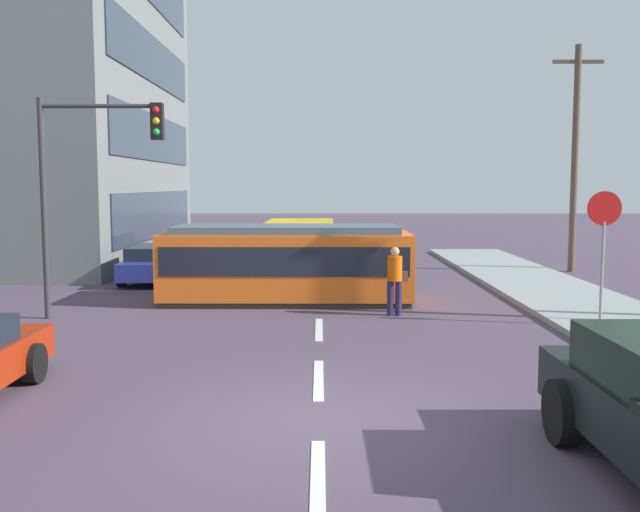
{
  "coord_description": "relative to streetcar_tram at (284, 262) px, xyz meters",
  "views": [
    {
      "loc": [
        0.02,
        -9.23,
        3.15
      ],
      "look_at": [
        0.08,
        7.77,
        1.44
      ],
      "focal_mm": 39.65,
      "sensor_mm": 36.0,
      "label": 1
    }
  ],
  "objects": [
    {
      "name": "streetcar_tram",
      "position": [
        0.0,
        0.0,
        0.0
      ],
      "size": [
        6.66,
        2.59,
        2.07
      ],
      "color": "orange",
      "rests_on": "ground"
    },
    {
      "name": "parked_sedan_mid",
      "position": [
        -4.34,
        3.96,
        -0.45
      ],
      "size": [
        2.19,
        4.26,
        1.19
      ],
      "color": "navy",
      "rests_on": "ground"
    },
    {
      "name": "pedestrian_crossing",
      "position": [
        2.71,
        -2.07,
        -0.13
      ],
      "size": [
        0.51,
        0.36,
        1.67
      ],
      "color": "#261F47",
      "rests_on": "ground"
    },
    {
      "name": "stop_sign",
      "position": [
        7.21,
        -3.34,
        1.12
      ],
      "size": [
        0.76,
        0.07,
        2.88
      ],
      "color": "gray",
      "rests_on": "sidewalk_curb_right"
    },
    {
      "name": "traffic_light_mast",
      "position": [
        -4.43,
        -2.48,
        2.55
      ],
      "size": [
        2.91,
        0.33,
        5.16
      ],
      "color": "#333333",
      "rests_on": "ground"
    },
    {
      "name": "lane_stripe_2",
      "position": [
        0.88,
        -3.76,
        -1.07
      ],
      "size": [
        0.16,
        2.4,
        0.01
      ],
      "primitive_type": "cube",
      "color": "silver",
      "rests_on": "ground"
    },
    {
      "name": "sidewalk_curb_right",
      "position": [
        7.68,
        -3.76,
        -1.0
      ],
      "size": [
        3.2,
        36.0,
        0.14
      ],
      "primitive_type": "cube",
      "color": "#909795",
      "rests_on": "ground"
    },
    {
      "name": "lane_stripe_4",
      "position": [
        0.88,
        12.0,
        -1.07
      ],
      "size": [
        0.16,
        2.4,
        0.01
      ],
      "primitive_type": "cube",
      "color": "silver",
      "rests_on": "ground"
    },
    {
      "name": "lane_stripe_3",
      "position": [
        0.88,
        6.0,
        -1.07
      ],
      "size": [
        0.16,
        2.4,
        0.01
      ],
      "primitive_type": "cube",
      "color": "silver",
      "rests_on": "ground"
    },
    {
      "name": "parked_sedan_far",
      "position": [
        -4.2,
        9.77,
        -0.45
      ],
      "size": [
        1.94,
        4.35,
        1.19
      ],
      "color": "maroon",
      "rests_on": "ground"
    },
    {
      "name": "utility_pole_mid",
      "position": [
        10.08,
        6.64,
        3.17
      ],
      "size": [
        1.8,
        0.24,
        8.12
      ],
      "color": "brown",
      "rests_on": "ground"
    },
    {
      "name": "lane_stripe_1",
      "position": [
        0.88,
        -7.76,
        -1.07
      ],
      "size": [
        0.16,
        2.4,
        0.01
      ],
      "primitive_type": "cube",
      "color": "silver",
      "rests_on": "ground"
    },
    {
      "name": "city_bus",
      "position": [
        0.14,
        7.34,
        -0.04
      ],
      "size": [
        2.62,
        5.47,
        1.79
      ],
      "color": "gold",
      "rests_on": "ground"
    },
    {
      "name": "lane_stripe_0",
      "position": [
        0.88,
        -11.76,
        -1.07
      ],
      "size": [
        0.16,
        2.4,
        0.01
      ],
      "primitive_type": "cube",
      "color": "silver",
      "rests_on": "ground"
    },
    {
      "name": "ground_plane",
      "position": [
        0.88,
        0.24,
        -1.07
      ],
      "size": [
        120.0,
        120.0,
        0.0
      ],
      "primitive_type": "plane",
      "color": "#4E3F52"
    }
  ]
}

